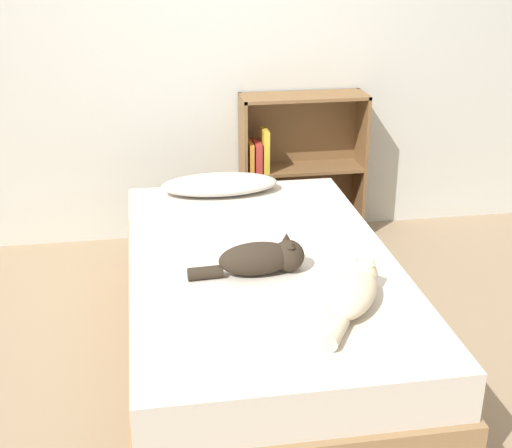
# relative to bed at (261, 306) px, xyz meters

# --- Properties ---
(ground_plane) EXTENTS (8.00, 8.00, 0.00)m
(ground_plane) POSITION_rel_bed_xyz_m (0.00, 0.00, -0.24)
(ground_plane) COLOR #997F60
(wall_back) EXTENTS (8.00, 0.06, 2.50)m
(wall_back) POSITION_rel_bed_xyz_m (0.00, 1.48, 1.01)
(wall_back) COLOR silver
(wall_back) RESTS_ON ground_plane
(bed) EXTENTS (1.22, 2.08, 0.49)m
(bed) POSITION_rel_bed_xyz_m (0.00, 0.00, 0.00)
(bed) COLOR #99754C
(bed) RESTS_ON ground_plane
(pillow) EXTENTS (0.65, 0.29, 0.10)m
(pillow) POSITION_rel_bed_xyz_m (-0.09, 0.86, 0.30)
(pillow) COLOR beige
(pillow) RESTS_ON bed
(cat_light) EXTENTS (0.37, 0.53, 0.15)m
(cat_light) POSITION_rel_bed_xyz_m (0.28, -0.48, 0.31)
(cat_light) COLOR beige
(cat_light) RESTS_ON bed
(cat_dark) EXTENTS (0.51, 0.17, 0.16)m
(cat_dark) POSITION_rel_bed_xyz_m (-0.02, -0.15, 0.32)
(cat_dark) COLOR #33281E
(cat_dark) RESTS_ON bed
(bookshelf) EXTENTS (0.77, 0.26, 0.93)m
(bookshelf) POSITION_rel_bed_xyz_m (0.46, 1.35, 0.23)
(bookshelf) COLOR brown
(bookshelf) RESTS_ON ground_plane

